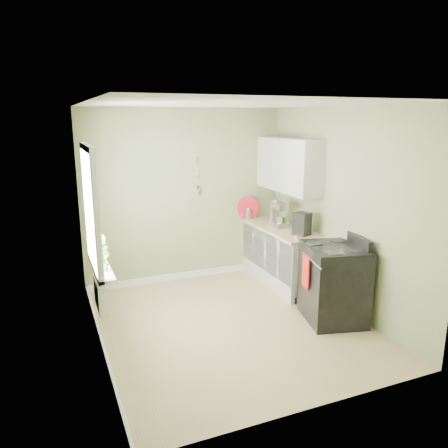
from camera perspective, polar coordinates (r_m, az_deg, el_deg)
name	(u,v)px	position (r m, az deg, el deg)	size (l,w,h in m)	color
floor	(231,325)	(5.69, 0.88, -13.01)	(3.20, 3.60, 0.02)	#A2875A
ceiling	(232,103)	(5.08, 1.00, 15.55)	(3.20, 3.60, 0.02)	white
wall_back	(185,196)	(6.88, -5.07, 3.64)	(3.20, 0.02, 2.70)	gray
wall_left	(92,234)	(4.83, -16.88, -1.25)	(0.02, 3.60, 2.70)	gray
wall_right	(342,210)	(6.03, 15.13, 1.77)	(0.02, 3.60, 2.70)	gray
base_cabinets	(282,257)	(6.89, 7.56, -4.26)	(0.60, 1.60, 0.87)	silver
countertop	(282,229)	(6.76, 7.60, -0.60)	(0.64, 1.60, 0.04)	tan
upper_cabinets	(289,165)	(6.75, 8.44, 7.63)	(0.35, 1.40, 0.80)	silver
window	(90,210)	(5.08, -17.09, 1.78)	(0.06, 1.14, 1.44)	white
window_sill	(101,266)	(5.26, -15.79, -5.32)	(0.18, 1.14, 0.04)	white
radiator	(101,295)	(5.32, -15.81, -8.88)	(0.12, 0.50, 0.35)	white
wall_utensils	(198,182)	(6.88, -3.44, 5.48)	(0.02, 0.14, 0.58)	tan
stove	(334,283)	(5.79, 14.14, -7.43)	(0.88, 0.95, 1.11)	black
stand_mixer	(279,215)	(6.77, 7.19, 1.14)	(0.22, 0.36, 0.42)	#B2B2B7
kettle	(248,213)	(7.25, 3.14, 1.43)	(0.19, 0.11, 0.20)	silver
coffee_maker	(302,224)	(6.32, 10.15, -0.05)	(0.25, 0.26, 0.33)	black
red_tray	(248,208)	(7.23, 3.16, 2.13)	(0.38, 0.38, 0.02)	#B21C27
jar	(297,237)	(6.08, 9.51, -1.70)	(0.07, 0.07, 0.08)	#B4AD8E
plant_a	(103,257)	(4.98, -15.48, -4.18)	(0.17, 0.11, 0.32)	#3E6D25
plant_b	(100,249)	(5.26, -15.89, -3.20)	(0.18, 0.15, 0.33)	#3E6D25
plant_c	(98,246)	(5.48, -16.17, -2.72)	(0.17, 0.17, 0.30)	#3E6D25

